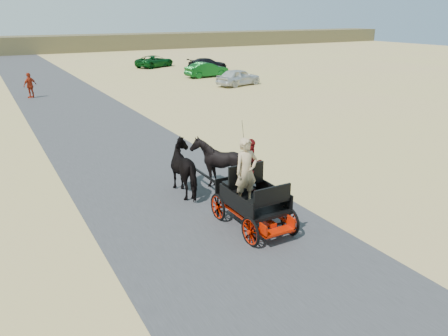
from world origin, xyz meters
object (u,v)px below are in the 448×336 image
carriage (253,214)px  horse_right (218,163)px  car_a (238,77)px  horse_left (188,168)px  pedestrian (30,85)px  car_d (155,61)px  car_c (208,64)px  car_b (207,70)px

carriage → horse_right: size_ratio=1.41×
horse_right → car_a: 21.96m
carriage → horse_right: horse_right is taller
horse_left → car_a: bearing=-125.3°
car_a → pedestrian: bearing=67.4°
car_a → car_d: bearing=-9.2°
carriage → pedestrian: pedestrian is taller
carriage → car_c: size_ratio=0.58×
car_a → car_c: 10.68m
car_a → car_d: 15.40m
carriage → pedestrian: size_ratio=1.39×
car_b → car_c: bearing=-32.1°
car_d → horse_right: bearing=136.3°
horse_right → car_d: size_ratio=0.38×
car_b → car_c: (2.51, 4.69, -0.07)m
horse_right → pedestrian: (-3.41, 20.73, 0.01)m
carriage → pedestrian: 23.91m
horse_left → car_d: horse_left is taller
carriage → car_a: (12.48, 21.44, 0.31)m
car_b → carriage: bearing=151.3°
horse_right → car_c: horse_right is taller
carriage → car_b: 29.88m
horse_right → car_b: bearing=-116.4°
car_a → car_b: bearing=-14.6°
pedestrian → car_a: (15.34, -2.30, -0.19)m
car_a → carriage: bearing=135.7°
horse_left → car_b: horse_left is taller
horse_left → horse_right: size_ratio=1.18×
horse_right → pedestrian: 21.01m
horse_left → carriage: bearing=100.4°
pedestrian → car_b: 15.76m
car_d → car_c: bearing=-168.3°
car_a → car_c: (2.56, 10.37, -0.07)m
car_b → car_c: 5.32m
horse_left → horse_right: 1.10m
horse_left → horse_right: horse_right is taller
car_c → carriage: bearing=156.7°
horse_left → pedestrian: (-2.31, 20.73, 0.02)m
car_c → car_d: (-3.88, 4.98, 0.03)m
car_c → car_d: car_d is taller
carriage → horse_right: (0.55, 3.00, 0.49)m
horse_right → car_b: (11.99, 24.12, -0.18)m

